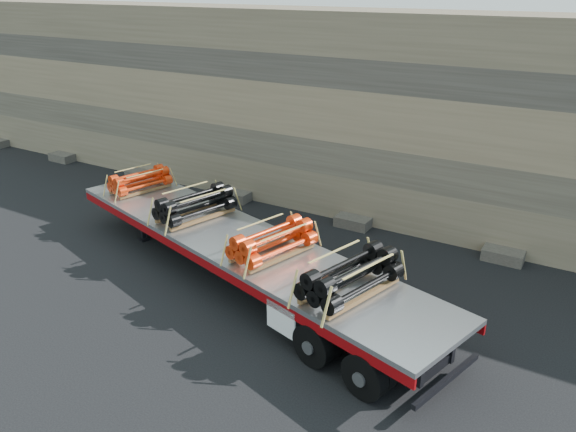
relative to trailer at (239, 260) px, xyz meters
name	(u,v)px	position (x,y,z in m)	size (l,w,h in m)	color
ground	(225,268)	(-0.85, 0.44, -0.67)	(120.00, 120.00, 0.00)	black
rock_wall	(328,110)	(-0.85, 6.94, 2.83)	(44.00, 3.00, 7.00)	#7A6B54
trailer	(239,260)	(0.00, 0.00, 0.00)	(13.40, 2.58, 1.34)	#AAADB2
bundle_front	(140,181)	(-5.04, 1.44, 1.01)	(0.96, 1.93, 0.68)	red
bundle_midfront	(195,205)	(-1.94, 0.55, 1.07)	(1.14, 2.27, 0.81)	black
bundle_midrear	(272,242)	(1.35, -0.38, 1.06)	(1.10, 2.21, 0.78)	red
bundle_rear	(350,277)	(3.87, -1.10, 1.10)	(1.21, 2.42, 0.86)	black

